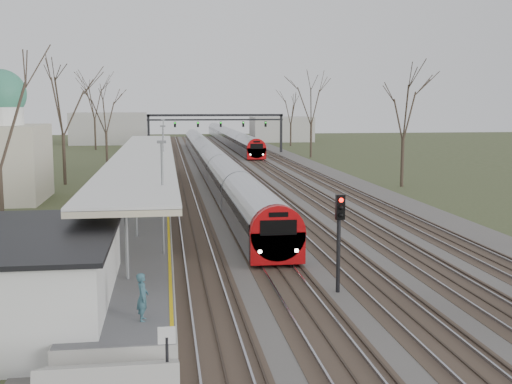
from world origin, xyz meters
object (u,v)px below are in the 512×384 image
train_near (210,158)px  train_far (229,136)px  passenger (143,297)px  signal_post (339,229)px

train_near → train_far: 48.95m
train_far → passenger: train_far is taller
passenger → signal_post: signal_post is taller
signal_post → train_far: bearing=86.9°
passenger → train_far: bearing=-4.7°
train_near → passenger: 54.16m
train_far → signal_post: bearing=-93.1°
signal_post → train_near: bearing=92.1°
train_near → passenger: (-5.82, -53.85, 0.28)m
signal_post → passenger: bearing=-146.7°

